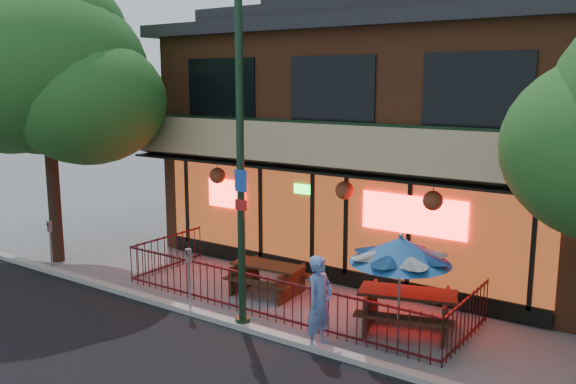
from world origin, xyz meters
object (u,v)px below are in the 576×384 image
(picnic_table_left, at_px, (268,274))
(parking_meter_far, at_px, (50,237))
(picnic_table_right, at_px, (407,305))
(patio_umbrella, at_px, (401,250))
(street_light, at_px, (241,182))
(pedestrian, at_px, (320,303))
(parking_meter_near, at_px, (189,269))
(street_tree_left, at_px, (48,63))

(picnic_table_left, height_order, parking_meter_far, parking_meter_far)
(picnic_table_left, relative_size, picnic_table_right, 0.79)
(picnic_table_left, height_order, patio_umbrella, patio_umbrella)
(patio_umbrella, bearing_deg, street_light, -160.32)
(street_light, height_order, parking_meter_far, street_light)
(patio_umbrella, xyz_separation_m, pedestrian, (-1.19, -1.05, -1.01))
(picnic_table_right, height_order, patio_umbrella, patio_umbrella)
(picnic_table_right, height_order, parking_meter_near, parking_meter_near)
(street_tree_left, relative_size, picnic_table_right, 3.40)
(street_light, distance_m, patio_umbrella, 3.49)
(street_light, bearing_deg, pedestrian, 1.60)
(pedestrian, height_order, parking_meter_near, pedestrian)
(street_light, distance_m, street_tree_left, 7.91)
(picnic_table_right, height_order, pedestrian, pedestrian)
(street_tree_left, bearing_deg, pedestrian, -4.50)
(patio_umbrella, bearing_deg, picnic_table_left, 167.43)
(street_light, relative_size, picnic_table_left, 3.74)
(picnic_table_right, bearing_deg, pedestrian, -120.68)
(pedestrian, bearing_deg, picnic_table_right, -26.55)
(picnic_table_left, bearing_deg, picnic_table_right, -2.03)
(street_light, height_order, street_tree_left, street_tree_left)
(picnic_table_left, xyz_separation_m, parking_meter_near, (-0.74, -1.97, 0.50))
(patio_umbrella, relative_size, pedestrian, 1.22)
(picnic_table_left, bearing_deg, parking_meter_far, -161.75)
(street_light, relative_size, street_tree_left, 0.87)
(pedestrian, bearing_deg, parking_meter_far, 94.46)
(patio_umbrella, bearing_deg, picnic_table_right, 100.06)
(street_tree_left, height_order, parking_meter_far, street_tree_left)
(street_light, relative_size, picnic_table_right, 2.95)
(patio_umbrella, distance_m, pedestrian, 1.88)
(pedestrian, bearing_deg, street_light, 95.73)
(street_light, distance_m, picnic_table_left, 3.40)
(street_light, xyz_separation_m, picnic_table_right, (2.95, 1.84, -2.59))
(street_tree_left, relative_size, picnic_table_left, 4.30)
(parking_meter_near, bearing_deg, picnic_table_right, 22.16)
(street_light, bearing_deg, patio_umbrella, 19.68)
(street_tree_left, distance_m, picnic_table_left, 8.51)
(street_light, height_order, picnic_table_right, street_light)
(patio_umbrella, bearing_deg, street_tree_left, -178.29)
(pedestrian, bearing_deg, picnic_table_left, 58.74)
(picnic_table_right, relative_size, patio_umbrella, 1.04)
(pedestrian, distance_m, parking_meter_far, 8.66)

